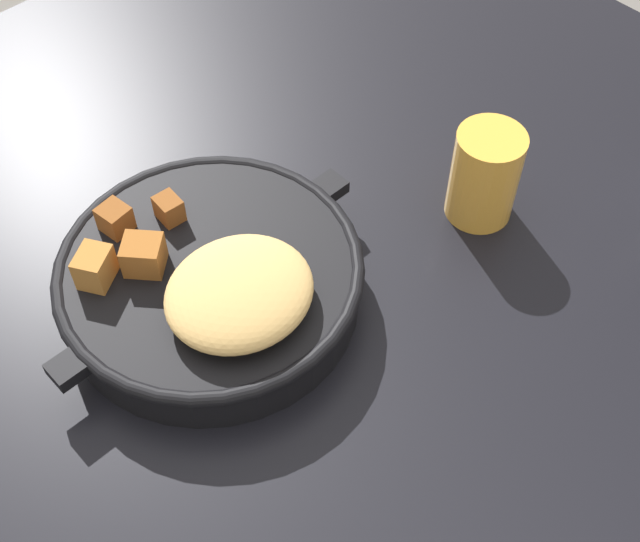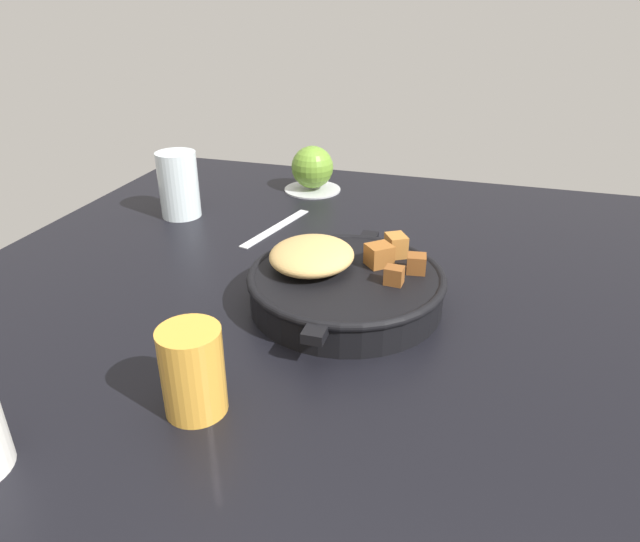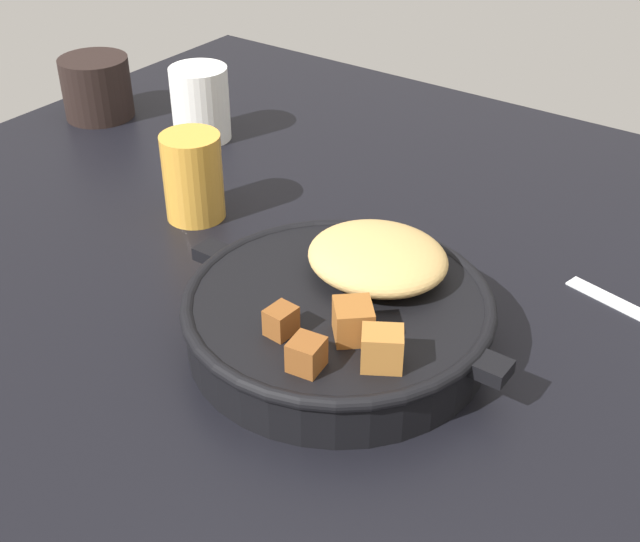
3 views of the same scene
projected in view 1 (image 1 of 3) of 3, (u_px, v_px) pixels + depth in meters
ground_plane at (261, 324)px, 71.18cm from camera, size 117.73×103.91×2.40cm
cast_iron_skillet at (212, 280)px, 68.68cm from camera, size 29.56×25.21×7.72cm
juice_glass_amber at (485, 175)px, 73.94cm from camera, size 6.07×6.07×9.00cm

